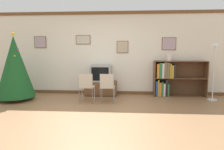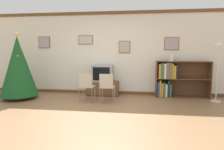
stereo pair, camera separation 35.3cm
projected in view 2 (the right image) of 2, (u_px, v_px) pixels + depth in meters
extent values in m
plane|color=#936B47|center=(89.00, 115.00, 4.48)|extent=(24.00, 24.00, 0.00)
cube|color=silver|center=(106.00, 53.00, 6.61)|extent=(9.18, 0.08, 2.70)
cube|color=brown|center=(106.00, 13.00, 6.40)|extent=(9.18, 0.03, 0.10)
cube|color=brown|center=(106.00, 92.00, 6.72)|extent=(9.18, 0.03, 0.10)
cube|color=brown|center=(44.00, 42.00, 6.80)|extent=(0.41, 0.02, 0.39)
cube|color=#A893A3|center=(44.00, 42.00, 6.79)|extent=(0.37, 0.01, 0.35)
cube|color=brown|center=(86.00, 40.00, 6.60)|extent=(0.48, 0.02, 0.30)
cube|color=#BCB7A8|center=(85.00, 40.00, 6.59)|extent=(0.44, 0.01, 0.26)
cube|color=brown|center=(124.00, 47.00, 6.46)|extent=(0.37, 0.02, 0.39)
cube|color=tan|center=(124.00, 47.00, 6.45)|extent=(0.34, 0.01, 0.35)
cube|color=brown|center=(172.00, 44.00, 6.25)|extent=(0.44, 0.02, 0.40)
cube|color=#A893A3|center=(172.00, 44.00, 6.24)|extent=(0.41, 0.01, 0.37)
cylinder|color=maroon|center=(20.00, 97.00, 6.05)|extent=(0.36, 0.36, 0.10)
cone|color=#195123|center=(18.00, 66.00, 5.94)|extent=(1.08, 1.08, 1.77)
sphere|color=yellow|center=(17.00, 34.00, 5.83)|extent=(0.10, 0.10, 0.10)
sphere|color=gold|center=(18.00, 56.00, 5.75)|extent=(0.05, 0.05, 0.05)
sphere|color=red|center=(21.00, 50.00, 5.85)|extent=(0.06, 0.06, 0.06)
sphere|color=red|center=(15.00, 48.00, 5.93)|extent=(0.04, 0.04, 0.04)
sphere|color=gold|center=(21.00, 64.00, 6.19)|extent=(0.05, 0.05, 0.05)
sphere|color=gold|center=(17.00, 46.00, 5.94)|extent=(0.04, 0.04, 0.04)
sphere|color=#1E4CB2|center=(21.00, 49.00, 5.87)|extent=(0.06, 0.06, 0.06)
cube|color=#4C311E|center=(103.00, 94.00, 6.48)|extent=(0.97, 0.44, 0.05)
cube|color=brown|center=(103.00, 88.00, 6.46)|extent=(1.01, 0.46, 0.41)
cube|color=#9E9E99|center=(103.00, 73.00, 6.40)|extent=(0.65, 0.44, 0.53)
cube|color=black|center=(101.00, 74.00, 6.18)|extent=(0.53, 0.01, 0.42)
cube|color=#BCB29E|center=(87.00, 86.00, 5.64)|extent=(0.40, 0.40, 0.02)
cube|color=#BCB29E|center=(85.00, 81.00, 5.43)|extent=(0.35, 0.01, 0.38)
cylinder|color=#B2B2B2|center=(83.00, 93.00, 5.87)|extent=(0.02, 0.02, 0.42)
cylinder|color=#B2B2B2|center=(95.00, 93.00, 5.82)|extent=(0.02, 0.02, 0.42)
cylinder|color=#B2B2B2|center=(79.00, 95.00, 5.52)|extent=(0.02, 0.02, 0.42)
cylinder|color=#B2B2B2|center=(92.00, 96.00, 5.47)|extent=(0.02, 0.02, 0.42)
cylinder|color=#B2B2B2|center=(79.00, 88.00, 5.49)|extent=(0.02, 0.02, 0.82)
cylinder|color=#B2B2B2|center=(92.00, 89.00, 5.44)|extent=(0.02, 0.02, 0.82)
cube|color=#BCB29E|center=(107.00, 87.00, 5.57)|extent=(0.40, 0.40, 0.02)
cube|color=#BCB29E|center=(106.00, 81.00, 5.35)|extent=(0.35, 0.01, 0.38)
cylinder|color=#B2B2B2|center=(102.00, 93.00, 5.79)|extent=(0.02, 0.02, 0.42)
cylinder|color=#B2B2B2|center=(115.00, 94.00, 5.75)|extent=(0.02, 0.02, 0.42)
cylinder|color=#B2B2B2|center=(100.00, 96.00, 5.44)|extent=(0.02, 0.02, 0.42)
cylinder|color=#B2B2B2|center=(113.00, 96.00, 5.39)|extent=(0.02, 0.02, 0.42)
cylinder|color=#B2B2B2|center=(100.00, 89.00, 5.41)|extent=(0.02, 0.02, 0.82)
cylinder|color=#B2B2B2|center=(113.00, 89.00, 5.37)|extent=(0.02, 0.02, 0.82)
cube|color=brown|center=(156.00, 79.00, 6.26)|extent=(0.02, 0.36, 1.12)
cube|color=brown|center=(210.00, 80.00, 6.04)|extent=(0.02, 0.36, 1.12)
cube|color=brown|center=(183.00, 61.00, 6.08)|extent=(1.61, 0.36, 0.02)
cube|color=brown|center=(182.00, 97.00, 6.22)|extent=(1.61, 0.36, 0.02)
cube|color=brown|center=(183.00, 79.00, 6.15)|extent=(1.57, 0.36, 0.02)
cube|color=brown|center=(181.00, 79.00, 6.32)|extent=(1.61, 0.01, 1.12)
cube|color=#2D4C93|center=(158.00, 89.00, 6.25)|extent=(0.06, 0.29, 0.46)
cube|color=gold|center=(160.00, 88.00, 6.23)|extent=(0.04, 0.25, 0.51)
cube|color=orange|center=(162.00, 90.00, 6.23)|extent=(0.07, 0.27, 0.42)
cube|color=#337547|center=(164.00, 89.00, 6.22)|extent=(0.05, 0.27, 0.44)
cube|color=silver|center=(166.00, 90.00, 6.23)|extent=(0.06, 0.30, 0.39)
cube|color=#232328|center=(168.00, 88.00, 6.21)|extent=(0.07, 0.28, 0.51)
cube|color=#337547|center=(170.00, 91.00, 6.17)|extent=(0.04, 0.22, 0.39)
cube|color=orange|center=(160.00, 71.00, 6.16)|extent=(0.07, 0.24, 0.44)
cube|color=#337547|center=(162.00, 71.00, 6.16)|extent=(0.07, 0.26, 0.47)
cube|color=silver|center=(165.00, 71.00, 6.14)|extent=(0.06, 0.25, 0.46)
cube|color=#756047|center=(167.00, 70.00, 6.12)|extent=(0.07, 0.22, 0.49)
cube|color=#756047|center=(170.00, 71.00, 6.14)|extent=(0.07, 0.28, 0.48)
cube|color=gold|center=(172.00, 71.00, 6.12)|extent=(0.04, 0.27, 0.45)
cube|color=gold|center=(174.00, 72.00, 6.13)|extent=(0.06, 0.30, 0.40)
cube|color=#232328|center=(176.00, 71.00, 6.10)|extent=(0.04, 0.25, 0.44)
cylinder|color=silver|center=(172.00, 58.00, 6.12)|extent=(0.14, 0.14, 0.19)
torus|color=silver|center=(172.00, 55.00, 6.11)|extent=(0.13, 0.13, 0.03)
cylinder|color=silver|center=(216.00, 101.00, 5.67)|extent=(0.28, 0.28, 0.03)
cylinder|color=silver|center=(217.00, 74.00, 5.57)|extent=(0.03, 0.03, 1.55)
cone|color=white|center=(219.00, 44.00, 5.47)|extent=(0.28, 0.28, 0.12)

